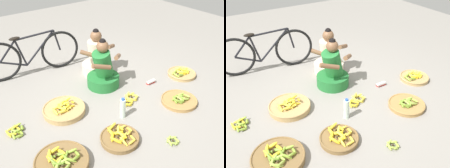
% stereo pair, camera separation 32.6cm
% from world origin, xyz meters
% --- Properties ---
extents(ground_plane, '(10.00, 10.00, 0.00)m').
position_xyz_m(ground_plane, '(0.00, 0.00, 0.00)').
color(ground_plane, gray).
extents(vendor_woman_front, '(0.69, 0.52, 0.82)m').
position_xyz_m(vendor_woman_front, '(0.21, 0.30, 0.26)').
color(vendor_woman_front, '#237233').
rests_on(vendor_woman_front, ground).
extents(vendor_woman_behind, '(0.75, 0.52, 0.81)m').
position_xyz_m(vendor_woman_behind, '(0.38, 0.71, 0.26)').
color(vendor_woman_behind, beige).
rests_on(vendor_woman_behind, ground).
extents(bicycle_leaning, '(1.69, 0.30, 0.73)m').
position_xyz_m(bicycle_leaning, '(-0.52, 1.37, 0.36)').
color(bicycle_leaning, black).
rests_on(bicycle_leaning, ground).
extents(banana_basket_back_center, '(0.53, 0.53, 0.13)m').
position_xyz_m(banana_basket_back_center, '(0.81, -0.78, 0.04)').
color(banana_basket_back_center, '#A87F47').
rests_on(banana_basket_back_center, ground).
extents(banana_basket_near_bicycle, '(0.60, 0.60, 0.16)m').
position_xyz_m(banana_basket_near_bicycle, '(-0.65, 0.06, 0.05)').
color(banana_basket_near_bicycle, tan).
rests_on(banana_basket_near_bicycle, ground).
extents(banana_basket_mid_left, '(0.48, 0.48, 0.15)m').
position_xyz_m(banana_basket_mid_left, '(-0.39, -0.85, 0.05)').
color(banana_basket_mid_left, brown).
rests_on(banana_basket_mid_left, ground).
extents(banana_basket_mid_right, '(0.61, 0.61, 0.17)m').
position_xyz_m(banana_basket_mid_right, '(-1.13, -0.76, 0.06)').
color(banana_basket_mid_right, brown).
rests_on(banana_basket_mid_right, ground).
extents(banana_basket_front_left, '(0.48, 0.48, 0.13)m').
position_xyz_m(banana_basket_front_left, '(1.47, -0.28, 0.04)').
color(banana_basket_front_left, tan).
rests_on(banana_basket_front_left, ground).
extents(loose_bananas_near_vendor, '(0.35, 0.28, 0.10)m').
position_xyz_m(loose_bananas_near_vendor, '(0.26, -0.30, 0.03)').
color(loose_bananas_near_vendor, yellow).
rests_on(loose_bananas_near_vendor, ground).
extents(loose_bananas_front_center, '(0.17, 0.18, 0.08)m').
position_xyz_m(loose_bananas_front_center, '(0.11, -1.27, 0.03)').
color(loose_bananas_front_center, '#9EB747').
rests_on(loose_bananas_front_center, ground).
extents(loose_bananas_back_left, '(0.24, 0.27, 0.09)m').
position_xyz_m(loose_bananas_back_left, '(-1.33, 0.07, 0.03)').
color(loose_bananas_back_left, yellow).
rests_on(loose_bananas_back_left, ground).
extents(water_bottle, '(0.08, 0.08, 0.31)m').
position_xyz_m(water_bottle, '(-0.06, -0.52, 0.15)').
color(water_bottle, silver).
rests_on(water_bottle, ground).
extents(packet_carton_stack, '(0.17, 0.07, 0.06)m').
position_xyz_m(packet_carton_stack, '(0.87, -0.14, 0.03)').
color(packet_carton_stack, red).
rests_on(packet_carton_stack, ground).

